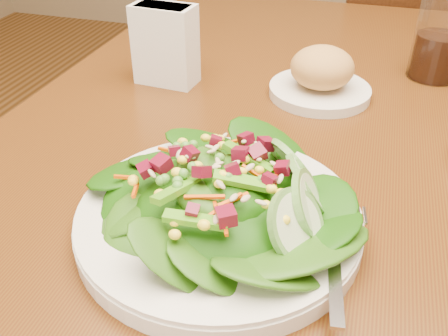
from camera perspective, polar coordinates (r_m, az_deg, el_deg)
The scene contains 6 objects.
dining_table at distance 0.78m, azimuth 8.30°, elevation -2.66°, with size 0.90×1.40×0.75m.
chair_far at distance 1.64m, azimuth 19.69°, elevation 9.98°, with size 0.49×0.49×0.94m.
salad_plate at distance 0.53m, azimuth 0.47°, elevation -4.32°, with size 0.31×0.31×0.09m.
bread_plate at distance 0.84m, azimuth 11.04°, elevation 10.22°, with size 0.17×0.17×0.08m.
drinking_glass at distance 0.96m, azimuth 23.43°, elevation 13.17°, with size 0.09×0.09×0.15m.
napkin_holder at distance 0.86m, azimuth -6.73°, elevation 14.02°, with size 0.11×0.06×0.13m.
Camera 1 is at (0.07, -0.63, 1.11)m, focal length 40.00 mm.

